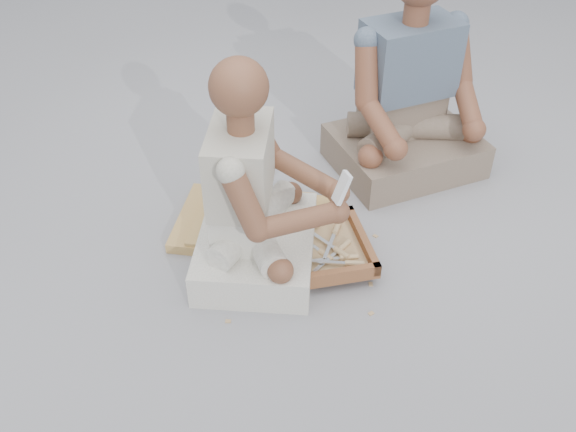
{
  "coord_description": "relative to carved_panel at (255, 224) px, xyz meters",
  "views": [
    {
      "loc": [
        -0.2,
        -1.64,
        1.71
      ],
      "look_at": [
        -0.08,
        0.11,
        0.3
      ],
      "focal_mm": 40.0,
      "sensor_mm": 36.0,
      "label": 1
    }
  ],
  "objects": [
    {
      "name": "wood_chip_4",
      "position": [
        0.26,
        -0.09,
        -0.02
      ],
      "size": [
        0.02,
        0.02,
        0.0
      ],
      "primitive_type": "cube",
      "rotation": [
        0.0,
        0.0,
        3.0
      ],
      "color": "tan",
      "rests_on": "ground"
    },
    {
      "name": "chisel_6",
      "position": [
        0.34,
        -0.33,
        0.06
      ],
      "size": [
        0.22,
        0.05,
        0.02
      ],
      "rotation": [
        0.0,
        0.0,
        -0.16
      ],
      "color": "silver",
      "rests_on": "tool_tray"
    },
    {
      "name": "wood_chip_5",
      "position": [
        0.04,
        -0.31,
        -0.02
      ],
      "size": [
        0.02,
        0.02,
        0.0
      ],
      "primitive_type": "cube",
      "rotation": [
        0.0,
        0.0,
        2.26
      ],
      "color": "tan",
      "rests_on": "ground"
    },
    {
      "name": "chisel_4",
      "position": [
        0.25,
        -0.25,
        0.05
      ],
      "size": [
        0.14,
        0.19,
        0.02
      ],
      "rotation": [
        0.0,
        0.0,
        -0.94
      ],
      "color": "silver",
      "rests_on": "tool_tray"
    },
    {
      "name": "wood_chip_1",
      "position": [
        0.49,
        -0.09,
        -0.02
      ],
      "size": [
        0.02,
        0.02,
        0.0
      ],
      "primitive_type": "cube",
      "rotation": [
        0.0,
        0.0,
        2.36
      ],
      "color": "tan",
      "rests_on": "ground"
    },
    {
      "name": "chisel_7",
      "position": [
        0.32,
        -0.23,
        0.05
      ],
      "size": [
        0.16,
        0.17,
        0.02
      ],
      "rotation": [
        0.0,
        0.0,
        0.81
      ],
      "color": "silver",
      "rests_on": "tool_tray"
    },
    {
      "name": "chisel_3",
      "position": [
        0.32,
        -0.13,
        0.06
      ],
      "size": [
        0.1,
        0.21,
        0.02
      ],
      "rotation": [
        0.0,
        0.0,
        1.2
      ],
      "color": "silver",
      "rests_on": "tool_tray"
    },
    {
      "name": "chisel_2",
      "position": [
        0.25,
        -0.09,
        0.06
      ],
      "size": [
        0.14,
        0.19,
        0.02
      ],
      "rotation": [
        0.0,
        0.0,
        0.96
      ],
      "color": "silver",
      "rests_on": "tool_tray"
    },
    {
      "name": "wood_chip_7",
      "position": [
        -0.11,
        -0.51,
        -0.02
      ],
      "size": [
        0.02,
        0.02,
        0.0
      ],
      "primitive_type": "cube",
      "rotation": [
        0.0,
        0.0,
        3.06
      ],
      "color": "tan",
      "rests_on": "ground"
    },
    {
      "name": "wood_chip_0",
      "position": [
        0.4,
        -0.51,
        -0.02
      ],
      "size": [
        0.02,
        0.02,
        0.0
      ],
      "primitive_type": "cube",
      "rotation": [
        0.0,
        0.0,
        0.53
      ],
      "color": "tan",
      "rests_on": "ground"
    },
    {
      "name": "wood_chip_3",
      "position": [
        0.16,
        -0.01,
        -0.02
      ],
      "size": [
        0.02,
        0.02,
        0.0
      ],
      "primitive_type": "cube",
      "rotation": [
        0.0,
        0.0,
        2.83
      ],
      "color": "tan",
      "rests_on": "ground"
    },
    {
      "name": "chisel_5",
      "position": [
        0.33,
        -0.28,
        0.05
      ],
      "size": [
        0.22,
        0.03,
        0.02
      ],
      "rotation": [
        0.0,
        0.0,
        0.07
      ],
      "color": "silver",
      "rests_on": "tool_tray"
    },
    {
      "name": "wood_chip_6",
      "position": [
        0.01,
        -0.42,
        -0.02
      ],
      "size": [
        0.02,
        0.02,
        0.0
      ],
      "primitive_type": "cube",
      "rotation": [
        0.0,
        0.0,
        3.1
      ],
      "color": "tan",
      "rests_on": "ground"
    },
    {
      "name": "tool_tray",
      "position": [
        0.2,
        -0.23,
        0.04
      ],
      "size": [
        0.51,
        0.44,
        0.06
      ],
      "rotation": [
        0.0,
        0.0,
        0.15
      ],
      "color": "brown",
      "rests_on": "carved_panel"
    },
    {
      "name": "carved_panel",
      "position": [
        0.0,
        0.0,
        0.0
      ],
      "size": [
        0.71,
        0.55,
        0.04
      ],
      "primitive_type": "cube",
      "rotation": [
        0.0,
        0.0,
        -0.22
      ],
      "color": "#AC8B42",
      "rests_on": "ground"
    },
    {
      "name": "craftsman",
      "position": [
        0.0,
        -0.2,
        0.27
      ],
      "size": [
        0.6,
        0.6,
        0.85
      ],
      "rotation": [
        0.0,
        0.0,
        -1.72
      ],
      "color": "silver",
      "rests_on": "ground"
    },
    {
      "name": "wood_chip_2",
      "position": [
        0.43,
        -0.36,
        -0.02
      ],
      "size": [
        0.02,
        0.02,
        0.0
      ],
      "primitive_type": "cube",
      "rotation": [
        0.0,
        0.0,
        1.49
      ],
      "color": "tan",
      "rests_on": "ground"
    },
    {
      "name": "ground",
      "position": [
        0.2,
        -0.41,
        -0.02
      ],
      "size": [
        60.0,
        60.0,
        0.0
      ],
      "primitive_type": "plane",
      "color": "#9D9DA2",
      "rests_on": "ground"
    },
    {
      "name": "chisel_0",
      "position": [
        0.24,
        -0.07,
        0.05
      ],
      "size": [
        0.09,
        0.21,
        0.02
      ],
      "rotation": [
        0.0,
        0.0,
        1.21
      ],
      "color": "silver",
      "rests_on": "tool_tray"
    },
    {
      "name": "chisel_1",
      "position": [
        0.31,
        -0.25,
        0.06
      ],
      "size": [
        0.15,
        0.18,
        0.02
      ],
      "rotation": [
        0.0,
        0.0,
        -0.9
      ],
      "color": "silver",
      "rests_on": "tool_tray"
    },
    {
      "name": "mobile_phone",
      "position": [
        0.3,
        -0.3,
        0.39
      ],
      "size": [
        0.07,
        0.06,
        0.12
      ],
      "rotation": [
        -0.35,
        0.0,
        -1.25
      ],
      "color": "white",
      "rests_on": "craftsman"
    },
    {
      "name": "companion",
      "position": [
        0.7,
        0.43,
        0.3
      ],
      "size": [
        0.75,
        0.67,
        0.98
      ],
      "rotation": [
        0.0,
        0.0,
        3.47
      ],
      "color": "#776356",
      "rests_on": "ground"
    }
  ]
}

